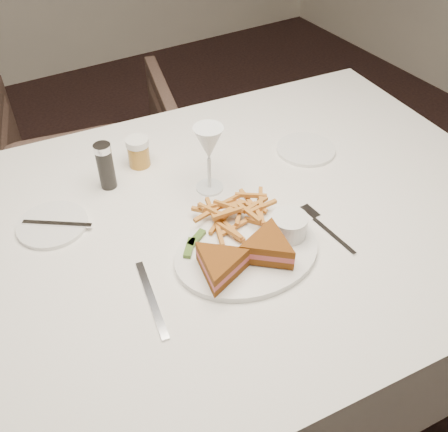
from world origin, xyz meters
name	(u,v)px	position (x,y,z in m)	size (l,w,h in m)	color
ground	(154,410)	(0.00, 0.00, 0.00)	(5.00, 5.00, 0.00)	black
table	(215,318)	(0.21, -0.03, 0.38)	(1.53, 1.02, 0.75)	white
chair_far	(93,161)	(0.19, 0.91, 0.35)	(0.68, 0.64, 0.70)	#4C372F
table_setting	(226,216)	(0.22, -0.07, 0.79)	(0.85, 0.67, 0.18)	white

